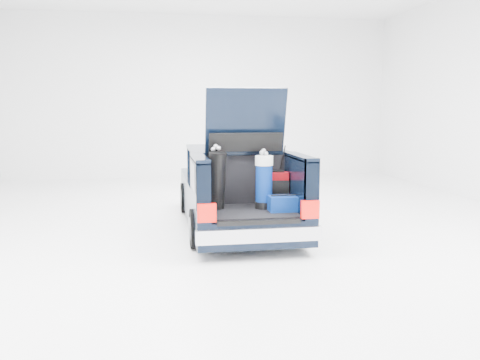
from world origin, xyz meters
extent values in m
plane|color=white|center=(0.00, 0.00, 0.00)|extent=(14.00, 14.00, 0.00)
cube|color=black|center=(0.00, 0.65, 0.50)|extent=(1.75, 3.00, 0.70)
cube|color=black|center=(0.00, 2.22, 0.40)|extent=(1.70, 0.30, 0.50)
cube|color=#B8B8C0|center=(0.00, 2.36, 0.33)|extent=(1.72, 0.10, 0.22)
cube|color=black|center=(0.00, 0.15, 1.12)|extent=(1.55, 1.95, 0.54)
cube|color=black|center=(0.00, 0.15, 1.41)|extent=(1.62, 2.05, 0.06)
cube|color=black|center=(0.00, -1.50, 0.35)|extent=(1.75, 1.30, 0.40)
cube|color=black|center=(0.00, -1.48, 0.57)|extent=(1.32, 1.18, 0.05)
cube|color=black|center=(-0.78, -1.50, 0.97)|extent=(0.20, 1.30, 0.85)
cube|color=black|center=(0.78, -1.50, 0.97)|extent=(0.20, 1.30, 0.85)
cube|color=black|center=(-0.78, -1.50, 1.41)|extent=(0.20, 1.30, 0.06)
cube|color=black|center=(0.78, -1.50, 1.41)|extent=(0.20, 1.30, 0.06)
cube|color=black|center=(0.00, -0.88, 0.97)|extent=(1.36, 0.08, 0.84)
cube|color=#B8B8C0|center=(0.00, -2.18, 0.38)|extent=(1.80, 0.12, 0.20)
cube|color=#C00F08|center=(-0.74, -2.15, 0.72)|extent=(0.26, 0.07, 0.26)
cube|color=#C00F08|center=(0.74, -2.15, 0.72)|extent=(0.26, 0.07, 0.26)
cube|color=black|center=(0.00, -2.15, 0.56)|extent=(1.20, 0.06, 0.06)
cube|color=black|center=(0.00, -1.05, 1.96)|extent=(1.28, 0.33, 1.03)
cube|color=black|center=(0.00, -1.01, 2.10)|extent=(0.95, 0.17, 0.54)
cylinder|color=black|center=(-0.82, 1.45, 0.31)|extent=(0.20, 0.62, 0.62)
cylinder|color=slate|center=(-0.82, 1.45, 0.31)|extent=(0.23, 0.36, 0.36)
cylinder|color=black|center=(0.82, 1.45, 0.31)|extent=(0.20, 0.62, 0.62)
cylinder|color=slate|center=(0.82, 1.45, 0.31)|extent=(0.23, 0.36, 0.36)
cylinder|color=black|center=(-0.82, -1.35, 0.31)|extent=(0.20, 0.62, 0.62)
cylinder|color=slate|center=(-0.82, -1.35, 0.31)|extent=(0.23, 0.36, 0.36)
cylinder|color=black|center=(0.82, -1.35, 0.31)|extent=(0.20, 0.62, 0.62)
cylinder|color=slate|center=(0.82, -1.35, 0.31)|extent=(0.23, 0.36, 0.36)
cube|color=#750308|center=(0.50, -1.15, 0.87)|extent=(0.36, 0.25, 0.53)
cube|color=black|center=(0.50, -1.15, 1.15)|extent=(0.22, 0.07, 0.03)
cube|color=black|center=(0.50, -1.25, 0.81)|extent=(0.35, 0.06, 0.41)
cylinder|color=black|center=(-0.50, -1.29, 1.04)|extent=(0.40, 0.45, 0.91)
cube|color=white|center=(-0.50, -1.17, 1.07)|extent=(0.10, 0.06, 0.32)
sphere|color=#99999E|center=(-0.54, -1.27, 1.53)|extent=(0.07, 0.07, 0.07)
sphere|color=#99999E|center=(-0.47, -1.32, 1.55)|extent=(0.07, 0.07, 0.07)
cylinder|color=black|center=(0.24, -1.35, 0.65)|extent=(0.36, 0.36, 0.11)
cylinder|color=navy|center=(0.24, -1.35, 1.00)|extent=(0.33, 0.33, 0.59)
cylinder|color=white|center=(0.24, -1.35, 1.35)|extent=(0.36, 0.36, 0.15)
sphere|color=#99999E|center=(0.27, -1.33, 1.46)|extent=(0.07, 0.07, 0.07)
sphere|color=#99999E|center=(0.24, -1.31, 1.50)|extent=(0.07, 0.07, 0.07)
cube|color=navy|center=(0.50, -1.62, 0.72)|extent=(0.49, 0.32, 0.23)
cylinder|color=black|center=(0.50, -1.62, 0.84)|extent=(0.42, 0.03, 0.03)
camera|label=1|loc=(-1.41, -9.00, 2.14)|focal=38.00mm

